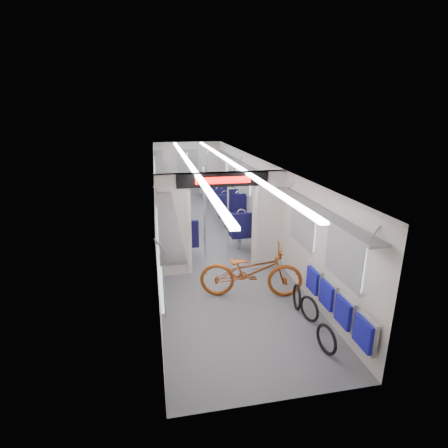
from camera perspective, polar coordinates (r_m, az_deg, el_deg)
name	(u,v)px	position (r m, az deg, el deg)	size (l,w,h in m)	color
carriage	(210,191)	(9.44, -2.28, 5.37)	(12.00, 12.02, 2.31)	#515456
bicycle	(251,271)	(6.99, 4.45, -7.70)	(0.71, 2.04, 1.07)	#984716
flip_bench	(336,303)	(6.10, 17.85, -12.19)	(0.12, 2.10, 0.51)	gray
bike_hoop_a	(326,341)	(5.83, 16.35, -17.80)	(0.48, 0.48, 0.05)	black
bike_hoop_b	(309,310)	(6.51, 13.73, -13.49)	(0.47, 0.47, 0.05)	black
bike_hoop_c	(297,298)	(6.82, 11.81, -11.79)	(0.48, 0.48, 0.05)	black
seat_bay_near_left	(177,226)	(9.59, -7.74, -0.38)	(0.95, 2.24, 1.15)	black
seat_bay_near_right	(240,218)	(10.23, 2.62, 0.96)	(0.95, 2.27, 1.16)	black
seat_bay_far_left	(170,195)	(13.44, -8.84, 4.75)	(0.89, 2.00, 1.08)	black
seat_bay_far_right	(221,196)	(13.13, -0.53, 4.66)	(0.90, 2.01, 1.08)	black
stanchion_near_left	(204,214)	(8.57, -3.21, 1.63)	(0.05, 0.05, 2.30)	silver
stanchion_near_right	(228,215)	(8.48, 0.65, 1.48)	(0.04, 0.04, 2.30)	silver
stanchion_far_left	(189,189)	(11.47, -5.80, 5.76)	(0.04, 0.04, 2.30)	silver
stanchion_far_right	(207,186)	(11.78, -2.72, 6.15)	(0.04, 0.04, 2.30)	silver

